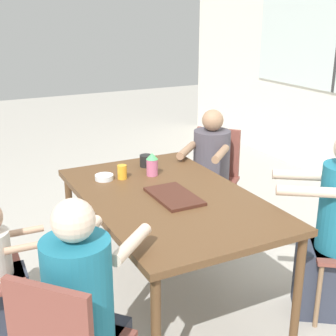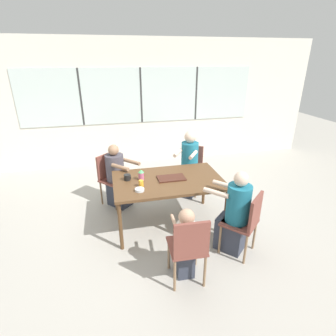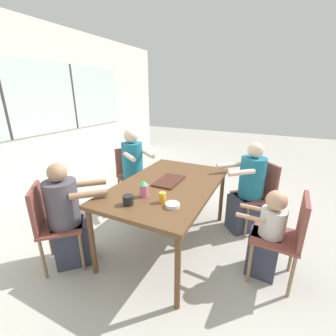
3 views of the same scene
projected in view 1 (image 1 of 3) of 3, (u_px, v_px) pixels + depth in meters
ground_plane at (168, 298)px, 3.17m from camera, size 16.00×16.00×0.00m
dining_table at (168, 204)px, 2.94m from camera, size 1.58×0.98×0.75m
chair_for_man_teal_shirt at (215, 170)px, 4.06m from camera, size 0.57×0.57×0.88m
person_woman_green_shirt at (336, 235)px, 2.86m from camera, size 0.56×0.62×1.21m
person_man_blue_shirt at (85, 326)px, 2.08m from camera, size 0.58×0.60×1.14m
person_man_teal_shirt at (210, 181)px, 3.93m from camera, size 0.60×0.61×1.09m
food_tray_dark at (174, 196)px, 2.88m from camera, size 0.40×0.24×0.02m
coffee_mug at (146, 161)px, 3.44m from camera, size 0.10×0.09×0.09m
sippy_cup at (152, 164)px, 3.25m from camera, size 0.08×0.08×0.16m
juice_glass at (122, 172)px, 3.19m from camera, size 0.07×0.07×0.10m
bowl_white_shallow at (104, 177)px, 3.18m from camera, size 0.13×0.13×0.03m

